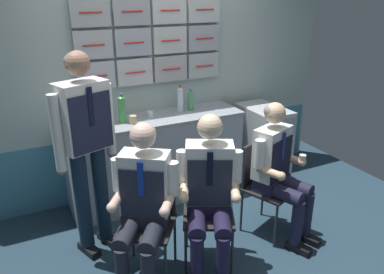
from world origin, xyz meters
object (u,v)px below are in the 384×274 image
(folding_chair_near_trolley, at_px, (262,177))
(water_bottle_clear, at_px, (98,109))
(folding_chair_center, at_px, (208,200))
(crew_member_near_trolley, at_px, (279,167))
(crew_member_left, at_px, (143,201))
(coffee_cup_spare, at_px, (150,114))
(folding_chair_left, at_px, (150,210))
(crew_member_center, at_px, (209,189))
(service_trolley, at_px, (262,142))
(crew_member_standing, at_px, (86,138))

(folding_chair_near_trolley, xyz_separation_m, water_bottle_clear, (-1.20, 1.06, 0.52))
(folding_chair_center, relative_size, crew_member_near_trolley, 0.68)
(crew_member_left, distance_m, crew_member_near_trolley, 1.27)
(water_bottle_clear, xyz_separation_m, coffee_cup_spare, (0.51, -0.07, -0.10))
(folding_chair_left, bearing_deg, crew_member_center, -26.87)
(folding_chair_near_trolley, bearing_deg, folding_chair_left, -176.89)
(service_trolley, xyz_separation_m, crew_member_center, (-1.30, -1.08, 0.23))
(service_trolley, bearing_deg, water_bottle_clear, 172.06)
(crew_member_left, xyz_separation_m, crew_member_near_trolley, (1.26, 0.04, -0.01))
(crew_member_near_trolley, height_order, crew_member_standing, crew_member_standing)
(folding_chair_left, relative_size, folding_chair_center, 1.00)
(crew_member_left, bearing_deg, folding_chair_left, 55.06)
(folding_chair_near_trolley, distance_m, water_bottle_clear, 1.68)
(crew_member_center, bearing_deg, crew_member_near_trolley, 8.85)
(crew_member_center, bearing_deg, service_trolley, 39.63)
(service_trolley, relative_size, water_bottle_clear, 3.18)
(folding_chair_center, distance_m, water_bottle_clear, 1.42)
(crew_member_left, bearing_deg, folding_chair_near_trolley, 9.04)
(crew_member_left, xyz_separation_m, coffee_cup_spare, (0.51, 1.18, 0.25))
(folding_chair_left, xyz_separation_m, crew_member_near_trolley, (1.17, -0.09, 0.16))
(water_bottle_clear, bearing_deg, crew_member_left, -90.12)
(crew_member_left, xyz_separation_m, folding_chair_center, (0.58, 0.06, -0.18))
(crew_member_near_trolley, bearing_deg, crew_member_standing, 160.52)
(service_trolley, distance_m, crew_member_center, 1.70)
(crew_member_near_trolley, distance_m, crew_member_standing, 1.65)
(folding_chair_left, bearing_deg, crew_member_left, -124.94)
(folding_chair_left, xyz_separation_m, folding_chair_near_trolley, (1.11, 0.06, 0.00))
(folding_chair_center, distance_m, crew_member_near_trolley, 0.71)
(crew_member_near_trolley, distance_m, coffee_cup_spare, 1.39)
(folding_chair_center, xyz_separation_m, coffee_cup_spare, (-0.07, 1.12, 0.42))
(service_trolley, bearing_deg, folding_chair_near_trolley, -126.52)
(crew_member_left, relative_size, crew_member_standing, 0.74)
(service_trolley, height_order, coffee_cup_spare, coffee_cup_spare)
(folding_chair_center, height_order, crew_member_near_trolley, crew_member_near_trolley)
(folding_chair_near_trolley, xyz_separation_m, coffee_cup_spare, (-0.70, 0.99, 0.42))
(folding_chair_center, bearing_deg, crew_member_center, -116.82)
(coffee_cup_spare, bearing_deg, folding_chair_center, -86.54)
(water_bottle_clear, bearing_deg, crew_member_center, -69.30)
(crew_member_center, bearing_deg, coffee_cup_spare, 89.80)
(service_trolley, relative_size, crew_member_left, 0.70)
(coffee_cup_spare, bearing_deg, crew_member_left, -113.31)
(crew_member_standing, distance_m, coffee_cup_spare, 0.97)
(crew_member_left, height_order, coffee_cup_spare, crew_member_left)
(folding_chair_left, distance_m, folding_chair_center, 0.49)
(folding_chair_left, relative_size, crew_member_standing, 0.49)
(service_trolley, xyz_separation_m, crew_member_standing, (-2.06, -0.42, 0.55))
(crew_member_center, relative_size, folding_chair_near_trolley, 1.51)
(folding_chair_center, xyz_separation_m, crew_member_center, (-0.07, -0.14, 0.18))
(crew_member_near_trolley, xyz_separation_m, crew_member_standing, (-1.52, 0.54, 0.34))
(service_trolley, bearing_deg, folding_chair_left, -153.14)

